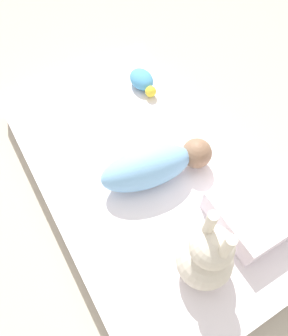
{
  "coord_description": "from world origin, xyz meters",
  "views": [
    {
      "loc": [
        0.65,
        -0.37,
        1.38
      ],
      "look_at": [
        0.03,
        -0.0,
        0.21
      ],
      "focal_mm": 35.0,
      "sensor_mm": 36.0,
      "label": 1
    }
  ],
  "objects_px": {
    "bunny_plush": "(206,257)",
    "turtle_plush": "(143,81)",
    "swaddled_baby": "(155,166)",
    "pillow": "(262,207)"
  },
  "relations": [
    {
      "from": "pillow",
      "to": "bunny_plush",
      "type": "xyz_separation_m",
      "value": [
        0.06,
        -0.33,
        0.08
      ]
    },
    {
      "from": "swaddled_baby",
      "to": "turtle_plush",
      "type": "xyz_separation_m",
      "value": [
        -0.49,
        0.23,
        -0.05
      ]
    },
    {
      "from": "bunny_plush",
      "to": "turtle_plush",
      "type": "xyz_separation_m",
      "value": [
        -0.91,
        0.29,
        -0.1
      ]
    },
    {
      "from": "pillow",
      "to": "bunny_plush",
      "type": "height_order",
      "value": "bunny_plush"
    },
    {
      "from": "pillow",
      "to": "bunny_plush",
      "type": "relative_size",
      "value": 0.9
    },
    {
      "from": "swaddled_baby",
      "to": "turtle_plush",
      "type": "height_order",
      "value": "swaddled_baby"
    },
    {
      "from": "turtle_plush",
      "to": "swaddled_baby",
      "type": "bearing_deg",
      "value": -25.18
    },
    {
      "from": "swaddled_baby",
      "to": "pillow",
      "type": "bearing_deg",
      "value": -42.96
    },
    {
      "from": "swaddled_baby",
      "to": "pillow",
      "type": "xyz_separation_m",
      "value": [
        0.36,
        0.27,
        -0.03
      ]
    },
    {
      "from": "swaddled_baby",
      "to": "bunny_plush",
      "type": "distance_m",
      "value": 0.43
    }
  ]
}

